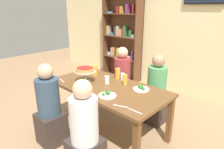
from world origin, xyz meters
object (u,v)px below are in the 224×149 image
(salad_plate_near_diner, at_px, (141,88))
(beer_glass_amber_spare, at_px, (125,80))
(diner_near_left, at_px, (50,111))
(diner_far_right, at_px, (156,94))
(diner_far_left, at_px, (122,82))
(cutlery_knife_near, at_px, (135,111))
(bookshelf, at_px, (122,37))
(water_glass_clear_near, at_px, (107,80))
(beer_glass_amber_tall, at_px, (95,70))
(beer_glass_amber_short, at_px, (118,74))
(deep_dish_pizza_stand, at_px, (85,71))
(cutlery_fork_near, at_px, (62,81))
(water_glass_clear_far, at_px, (123,77))
(diner_near_right, at_px, (85,137))
(dining_table, at_px, (107,91))
(cutlery_fork_far, at_px, (121,106))
(salad_plate_far_diner, at_px, (107,94))

(salad_plate_near_diner, distance_m, beer_glass_amber_spare, 0.28)
(diner_near_left, relative_size, diner_far_right, 1.00)
(diner_far_left, distance_m, cutlery_knife_near, 1.57)
(bookshelf, height_order, water_glass_clear_near, bookshelf)
(diner_far_left, distance_m, beer_glass_amber_tall, 0.66)
(beer_glass_amber_short, xyz_separation_m, beer_glass_amber_spare, (0.26, -0.12, -0.01))
(diner_near_left, relative_size, cutlery_knife_near, 6.39)
(deep_dish_pizza_stand, height_order, cutlery_knife_near, deep_dish_pizza_stand)
(diner_far_left, bearing_deg, cutlery_fork_near, -14.81)
(beer_glass_amber_short, distance_m, cutlery_fork_near, 0.88)
(diner_near_left, bearing_deg, water_glass_clear_far, -19.21)
(diner_near_right, relative_size, deep_dish_pizza_stand, 3.65)
(dining_table, relative_size, salad_plate_near_diner, 7.76)
(water_glass_clear_far, distance_m, cutlery_fork_near, 0.95)
(cutlery_fork_far, bearing_deg, water_glass_clear_far, 108.16)
(water_glass_clear_far, bearing_deg, cutlery_fork_near, -134.80)
(diner_near_right, xyz_separation_m, water_glass_clear_near, (-0.48, 0.83, 0.31))
(salad_plate_far_diner, distance_m, beer_glass_amber_spare, 0.46)
(deep_dish_pizza_stand, bearing_deg, bookshelf, 117.23)
(diner_far_right, relative_size, water_glass_clear_near, 10.00)
(bookshelf, relative_size, water_glass_clear_far, 20.24)
(cutlery_fork_near, distance_m, cutlery_knife_near, 1.40)
(beer_glass_amber_tall, xyz_separation_m, cutlery_fork_near, (-0.17, -0.54, -0.08))
(diner_near_left, distance_m, water_glass_clear_far, 1.18)
(dining_table, height_order, beer_glass_amber_short, beer_glass_amber_short)
(beer_glass_amber_spare, bearing_deg, water_glass_clear_near, -147.61)
(salad_plate_near_diner, height_order, beer_glass_amber_short, beer_glass_amber_short)
(salad_plate_far_diner, height_order, beer_glass_amber_tall, beer_glass_amber_tall)
(salad_plate_far_diner, bearing_deg, dining_table, 134.61)
(beer_glass_amber_tall, xyz_separation_m, beer_glass_amber_short, (0.39, 0.13, 0.00))
(cutlery_fork_far, bearing_deg, cutlery_fork_near, 159.37)
(dining_table, distance_m, salad_plate_far_diner, 0.35)
(bookshelf, xyz_separation_m, diner_near_right, (1.85, -2.78, -0.61))
(diner_near_left, relative_size, cutlery_fork_near, 6.39)
(dining_table, relative_size, water_glass_clear_far, 16.10)
(diner_near_left, xyz_separation_m, beer_glass_amber_spare, (0.53, 0.94, 0.33))
(deep_dish_pizza_stand, bearing_deg, beer_glass_amber_tall, 115.19)
(bookshelf, bearing_deg, beer_glass_amber_spare, -48.61)
(salad_plate_far_diner, relative_size, cutlery_knife_near, 1.27)
(diner_near_right, bearing_deg, water_glass_clear_near, 30.19)
(deep_dish_pizza_stand, bearing_deg, diner_far_left, 92.49)
(beer_glass_amber_tall, bearing_deg, salad_plate_far_diner, -31.49)
(diner_near_right, bearing_deg, beer_glass_amber_tall, 42.92)
(diner_far_left, bearing_deg, bookshelf, -139.53)
(bookshelf, xyz_separation_m, beer_glass_amber_spare, (1.59, -1.81, -0.28))
(beer_glass_amber_short, distance_m, water_glass_clear_far, 0.11)
(diner_near_left, bearing_deg, beer_glass_amber_tall, 7.25)
(diner_near_right, bearing_deg, bookshelf, 33.62)
(beer_glass_amber_tall, xyz_separation_m, water_glass_clear_near, (0.42, -0.14, -0.03))
(diner_far_left, bearing_deg, water_glass_clear_near, 23.22)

